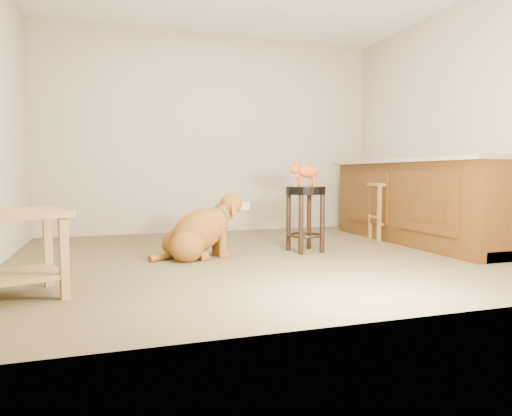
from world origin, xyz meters
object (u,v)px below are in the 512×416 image
object	(u,v)px
padded_stool	(305,205)
wood_stool	(387,210)
tabby_kitten	(305,172)
side_table	(20,240)
golden_retriever	(199,233)

from	to	relation	value
padded_stool	wood_stool	size ratio (longest dim) A/B	0.97
padded_stool	tabby_kitten	world-z (taller)	tabby_kitten
side_table	golden_retriever	world-z (taller)	golden_retriever
wood_stool	padded_stool	bearing A→B (deg)	-159.70
wood_stool	tabby_kitten	xyz separation A→B (m)	(-1.26, -0.46, 0.45)
padded_stool	golden_retriever	bearing A→B (deg)	-178.38
padded_stool	tabby_kitten	size ratio (longest dim) A/B	1.56
tabby_kitten	wood_stool	bearing A→B (deg)	12.51
padded_stool	wood_stool	world-z (taller)	wood_stool
side_table	golden_retriever	bearing A→B (deg)	36.93
padded_stool	wood_stool	xyz separation A→B (m)	(1.25, 0.46, -0.12)
side_table	tabby_kitten	xyz separation A→B (m)	(2.38, 1.02, 0.43)
side_table	tabby_kitten	size ratio (longest dim) A/B	1.62
wood_stool	tabby_kitten	distance (m)	1.42
golden_retriever	tabby_kitten	bearing A→B (deg)	-8.02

